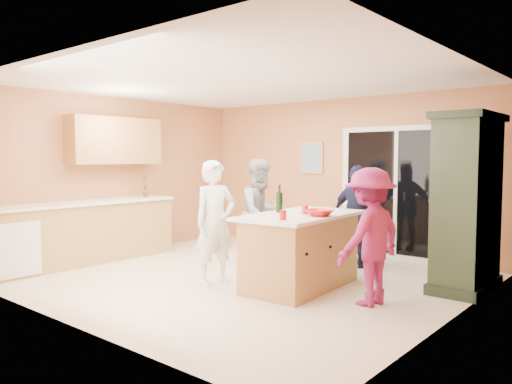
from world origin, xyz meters
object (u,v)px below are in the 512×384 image
Objects in this scene: woman_white at (215,223)px; woman_navy at (358,216)px; woman_grey at (262,214)px; woman_magenta at (370,236)px; green_hutch at (467,205)px; kitchen_island at (301,253)px.

woman_white is 2.24m from woman_navy.
woman_grey is at bearing 51.04° from woman_navy.
woman_navy is 1.89m from woman_magenta.
woman_grey reaches higher than woman_navy.
green_hutch is 2.74m from woman_grey.
kitchen_island is 1.13m from woman_white.
woman_navy is at bearing -138.82° from woman_magenta.
green_hutch reaches higher than woman_magenta.
green_hutch is at bearing 163.35° from woman_magenta.
kitchen_island is at bearing -104.77° from woman_grey.
green_hutch is at bearing 177.16° from woman_navy.
kitchen_island is 1.14× the size of woman_grey.
woman_white is at bearing -161.33° from woman_grey.
woman_grey is at bearing -98.27° from woman_magenta.
green_hutch is 1.35× the size of woman_grey.
green_hutch is 1.68m from woman_navy.
woman_magenta is (1.89, 0.47, -0.04)m from woman_white.
green_hutch is at bearing -64.24° from woman_grey.
woman_grey is (-0.14, 1.09, 0.01)m from woman_white.
woman_white is at bearing -151.31° from kitchen_island.
woman_navy is (1.02, 0.97, -0.04)m from woman_grey.
kitchen_island is at bearing 98.61° from woman_navy.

